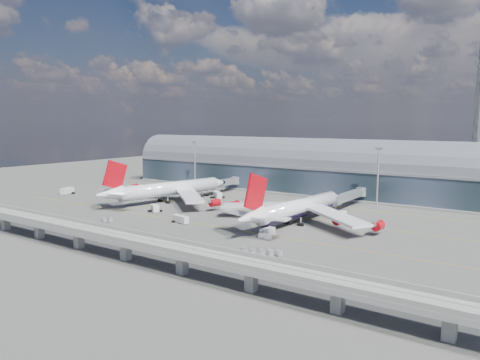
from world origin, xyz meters
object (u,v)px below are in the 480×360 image
Objects in this scene: service_truck_0 at (67,191)px; cargo_train_0 at (107,220)px; floodlight_mast_right at (378,176)px; service_truck_2 at (181,219)px; cargo_train_1 at (261,252)px; service_truck_5 at (217,195)px; floodlight_mast_left at (195,164)px; service_truck_1 at (155,208)px; service_truck_4 at (344,216)px; cargo_train_2 at (265,236)px; airliner_left at (167,189)px; airliner_right at (297,209)px; service_truck_3 at (267,232)px.

cargo_train_0 is (68.59, -30.80, -0.89)m from service_truck_0.
floodlight_mast_right is 84.58m from service_truck_2.
service_truck_2 is at bearing 91.60° from cargo_train_1.
floodlight_mast_right reaches higher than cargo_train_1.
service_truck_5 is 64.60m from cargo_train_0.
service_truck_1 is (29.13, -58.93, -12.11)m from floodlight_mast_left.
service_truck_5 is (-22.16, 50.32, 0.22)m from service_truck_2.
cargo_train_1 is (68.09, -26.88, -0.71)m from service_truck_1.
floodlight_mast_right reaches higher than service_truck_0.
floodlight_mast_left is 100.00m from floodlight_mast_right.
service_truck_0 is at bearing 170.77° from service_truck_4.
cargo_train_2 is (-8.70, -41.13, -0.65)m from service_truck_4.
airliner_left is 25.21m from service_truck_5.
service_truck_2 is 60.32m from service_truck_4.
cargo_train_2 is (128.81, -18.79, -0.82)m from service_truck_0.
floodlight_mast_right is at bearing 0.00° from floodlight_mast_left.
service_truck_4 is at bearing 58.30° from airliner_right.
floodlight_mast_right is at bearing -18.54° from service_truck_1.
service_truck_0 reaches higher than service_truck_5.
service_truck_4 reaches higher than cargo_train_0.
floodlight_mast_right is at bearing 3.61° from service_truck_0.
cargo_train_2 is at bearing -99.09° from floodlight_mast_right.
floodlight_mast_left is 66.37m from service_truck_0.
floodlight_mast_right is (100.00, 0.00, 0.00)m from floodlight_mast_left.
airliner_left is at bearing 168.65° from service_truck_4.
service_truck_3 is at bearing 10.62° from cargo_train_2.
airliner_right is 22.27m from service_truck_3.
floodlight_mast_right is 4.48× the size of service_truck_3.
service_truck_0 is (-40.07, -51.55, -11.93)m from floodlight_mast_left.
floodlight_mast_left is 0.37× the size of airliner_left.
airliner_left is 78.54m from cargo_train_2.
service_truck_4 reaches higher than cargo_train_1.
service_truck_0 is (-126.19, -6.55, -3.72)m from airliner_right.
service_truck_2 is at bearing -80.69° from service_truck_1.
airliner_left is 14.39× the size of cargo_train_0.
airliner_left is 69.56m from airliner_right.
floodlight_mast_right is at bearing 66.53° from service_truck_4.
service_truck_1 reaches higher than service_truck_3.
service_truck_0 is 128.37m from service_truck_3.
airliner_left is 13.25× the size of cargo_train_2.
floodlight_mast_right is 69.13m from service_truck_3.
cargo_train_2 is at bearing -96.06° from service_truck_5.
service_truck_1 is (-56.98, -13.94, -3.90)m from airliner_right.
service_truck_5 is (29.16, -17.75, -12.01)m from floodlight_mast_left.
service_truck_0 is 130.18m from cargo_train_2.
service_truck_5 is at bearing 147.91° from service_truck_3.
service_truck_5 is 79.48m from cargo_train_2.
floodlight_mast_right is 3.07× the size of service_truck_0.
service_truck_1 is at bearing -179.69° from service_truck_3.
service_truck_5 is at bearing 22.51° from cargo_train_0.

